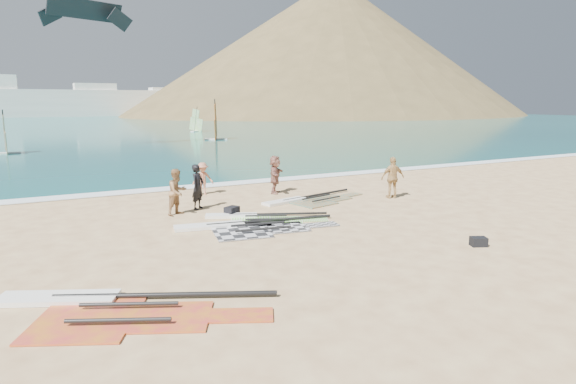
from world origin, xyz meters
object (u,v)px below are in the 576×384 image
beachgoer_right (275,174)px  beachgoer_left (177,192)px  gear_bag_far (479,242)px  beachgoer_back (393,178)px  beachgoer_mid (203,179)px  rig_green (256,218)px  rig_grey (245,227)px  gear_bag_near (232,211)px  rig_orange (308,200)px  person_wetsuit (198,187)px  rig_red (107,307)px

beachgoer_right → beachgoer_left: bearing=148.1°
gear_bag_far → beachgoer_back: 7.91m
beachgoer_left → beachgoer_mid: size_ratio=1.18×
rig_green → beachgoer_mid: 5.93m
beachgoer_mid → beachgoer_left: bearing=-113.7°
rig_green → gear_bag_far: gear_bag_far is taller
rig_grey → beachgoer_mid: (0.70, 6.98, 0.75)m
gear_bag_near → gear_bag_far: size_ratio=1.15×
rig_orange → beachgoer_back: beachgoer_back is taller
beachgoer_left → beachgoer_mid: beachgoer_left is taller
gear_bag_near → beachgoer_back: (8.09, -0.26, 0.81)m
person_wetsuit → rig_orange: bearing=-52.1°
rig_red → person_wetsuit: size_ratio=3.11×
beachgoer_left → beachgoer_mid: 4.29m
gear_bag_near → rig_green: bearing=-61.9°
rig_orange → gear_bag_far: bearing=-95.5°
rig_red → beachgoer_right: size_ratio=3.15×
rig_grey → rig_red: rig_red is taller
rig_grey → rig_red: 7.36m
rig_grey → beachgoer_left: beachgoer_left is taller
gear_bag_near → beachgoer_back: size_ratio=0.28×
rig_red → gear_bag_far: bearing=22.6°
rig_red → gear_bag_far: (11.18, -0.50, 0.09)m
rig_grey → beachgoer_mid: beachgoer_mid is taller
rig_orange → gear_bag_near: bearing=179.5°
rig_green → person_wetsuit: bearing=139.0°
person_wetsuit → beachgoer_back: bearing=-55.8°
rig_red → beachgoer_back: beachgoer_back is taller
beachgoer_right → gear_bag_near: bearing=168.8°
rig_green → person_wetsuit: person_wetsuit is taller
beachgoer_mid → rig_orange: bearing=-37.2°
person_wetsuit → beachgoer_back: beachgoer_back is taller
rig_orange → gear_bag_far: size_ratio=11.20×
rig_red → beachgoer_left: size_ratio=3.18×
rig_green → gear_bag_far: size_ratio=9.47×
gear_bag_near → beachgoer_mid: 4.87m
rig_grey → beachgoer_mid: 7.05m
beachgoer_left → beachgoer_mid: bearing=29.2°
rig_grey → gear_bag_near: size_ratio=10.67×
gear_bag_near → beachgoer_right: beachgoer_right is taller
gear_bag_near → beachgoer_right: (3.69, 3.48, 0.78)m
rig_green → beachgoer_left: beachgoer_left is taller
person_wetsuit → beachgoer_right: bearing=-22.5°
beachgoer_back → rig_red: bearing=39.7°
rig_orange → beachgoer_back: 4.21m
gear_bag_near → beachgoer_mid: (0.36, 4.81, 0.62)m
rig_green → rig_red: size_ratio=0.77×
rig_green → person_wetsuit: (-1.41, 2.87, 0.92)m
gear_bag_near → beachgoer_back: bearing=-1.8°
rig_grey → gear_bag_far: 7.97m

